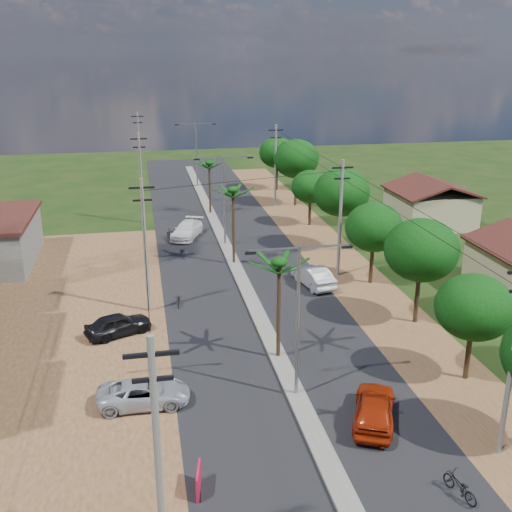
{
  "coord_description": "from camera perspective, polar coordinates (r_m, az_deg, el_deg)",
  "views": [
    {
      "loc": [
        -6.96,
        -25.34,
        16.54
      ],
      "look_at": [
        0.51,
        13.16,
        3.0
      ],
      "focal_mm": 42.0,
      "sensor_mm": 36.0,
      "label": 1
    }
  ],
  "objects": [
    {
      "name": "tree_east_b",
      "position": [
        32.57,
        20.07,
        -4.61
      ],
      "size": [
        4.0,
        4.0,
        5.83
      ],
      "color": "black",
      "rests_on": "ground"
    },
    {
      "name": "utility_pole_w_a",
      "position": [
        19.34,
        -9.3,
        -18.78
      ],
      "size": [
        1.6,
        0.24,
        9.0
      ],
      "color": "#605E56",
      "rests_on": "ground"
    },
    {
      "name": "car_parked_dark",
      "position": [
        37.62,
        -12.99,
        -6.41
      ],
      "size": [
        4.32,
        3.06,
        1.37
      ],
      "primitive_type": "imported",
      "rotation": [
        0.0,
        0.0,
        1.97
      ],
      "color": "black",
      "rests_on": "ground"
    },
    {
      "name": "house_east_far",
      "position": [
        61.86,
        16.3,
        5.06
      ],
      "size": [
        7.6,
        7.5,
        4.6
      ],
      "color": "tan",
      "rests_on": "ground"
    },
    {
      "name": "utility_pole_w_d",
      "position": [
        81.2,
        -11.07,
        10.36
      ],
      "size": [
        1.6,
        0.24,
        9.0
      ],
      "color": "#605E56",
      "rests_on": "ground"
    },
    {
      "name": "ground",
      "position": [
        31.05,
        3.81,
        -13.19
      ],
      "size": [
        160.0,
        160.0,
        0.0
      ],
      "primitive_type": "plane",
      "color": "black",
      "rests_on": "ground"
    },
    {
      "name": "tree_east_f",
      "position": [
        59.02,
        5.22,
        6.59
      ],
      "size": [
        3.8,
        3.8,
        5.52
      ],
      "color": "black",
      "rests_on": "ground"
    },
    {
      "name": "tree_east_c",
      "position": [
        38.2,
        15.48,
        0.54
      ],
      "size": [
        4.6,
        4.6,
        6.83
      ],
      "color": "black",
      "rests_on": "ground"
    },
    {
      "name": "tree_east_g",
      "position": [
        66.49,
        3.84,
        9.22
      ],
      "size": [
        5.0,
        5.0,
        7.38
      ],
      "color": "black",
      "rests_on": "ground"
    },
    {
      "name": "moto_rider_east",
      "position": [
        26.14,
        18.83,
        -20.11
      ],
      "size": [
        1.07,
        1.87,
        0.93
      ],
      "primitive_type": "imported",
      "rotation": [
        0.0,
        0.0,
        3.41
      ],
      "color": "black",
      "rests_on": "ground"
    },
    {
      "name": "tree_east_h",
      "position": [
        74.17,
        2.02,
        9.8
      ],
      "size": [
        4.4,
        4.4,
        6.52
      ],
      "color": "black",
      "rests_on": "ground"
    },
    {
      "name": "palm_median_mid",
      "position": [
        47.09,
        -2.2,
        5.97
      ],
      "size": [
        2.0,
        2.0,
        6.55
      ],
      "color": "black",
      "rests_on": "ground"
    },
    {
      "name": "car_parked_silver",
      "position": [
        30.49,
        -10.62,
        -12.79
      ],
      "size": [
        4.56,
        2.18,
        1.25
      ],
      "primitive_type": "imported",
      "rotation": [
        0.0,
        0.0,
        1.55
      ],
      "color": "#ACAFB5",
      "rests_on": "ground"
    },
    {
      "name": "utility_pole_w_b",
      "position": [
        39.15,
        -10.52,
        1.2
      ],
      "size": [
        1.6,
        0.24,
        9.0
      ],
      "color": "#605E56",
      "rests_on": "ground"
    },
    {
      "name": "moto_rider_west_a",
      "position": [
        41.13,
        -7.38,
        -4.22
      ],
      "size": [
        0.69,
        1.59,
        0.81
      ],
      "primitive_type": "imported",
      "rotation": [
        0.0,
        0.0,
        -0.1
      ],
      "color": "black",
      "rests_on": "ground"
    },
    {
      "name": "streetlight_far",
      "position": [
        76.57,
        -5.72,
        10.13
      ],
      "size": [
        5.1,
        0.18,
        8.0
      ],
      "color": "gray",
      "rests_on": "ground"
    },
    {
      "name": "road",
      "position": [
        44.14,
        -1.1,
        -2.93
      ],
      "size": [
        12.0,
        110.0,
        0.04
      ],
      "primitive_type": "cube",
      "color": "black",
      "rests_on": "ground"
    },
    {
      "name": "utility_pole_w_c",
      "position": [
        60.5,
        -10.89,
        7.48
      ],
      "size": [
        1.6,
        0.24,
        9.0
      ],
      "color": "#605E56",
      "rests_on": "ground"
    },
    {
      "name": "streetlight_mid",
      "position": [
        52.16,
        -3.04,
        6.0
      ],
      "size": [
        5.1,
        0.18,
        8.0
      ],
      "color": "gray",
      "rests_on": "ground"
    },
    {
      "name": "utility_pole_e_b",
      "position": [
        45.35,
        8.04,
        3.8
      ],
      "size": [
        1.6,
        0.24,
        9.0
      ],
      "color": "#605E56",
      "rests_on": "ground"
    },
    {
      "name": "car_white_far",
      "position": [
        55.83,
        -6.58,
        2.46
      ],
      "size": [
        3.79,
        5.35,
        1.44
      ],
      "primitive_type": "imported",
      "rotation": [
        0.0,
        0.0,
        -0.4
      ],
      "color": "silver",
      "rests_on": "ground"
    },
    {
      "name": "tree_east_d",
      "position": [
        44.32,
        11.17,
        2.7
      ],
      "size": [
        4.2,
        4.2,
        6.13
      ],
      "color": "black",
      "rests_on": "ground"
    },
    {
      "name": "tree_east_e",
      "position": [
        51.44,
        8.14,
        5.99
      ],
      "size": [
        4.8,
        4.8,
        7.14
      ],
      "color": "black",
      "rests_on": "ground"
    },
    {
      "name": "median",
      "position": [
        46.87,
        -1.73,
        -1.51
      ],
      "size": [
        1.0,
        90.0,
        0.18
      ],
      "primitive_type": "cube",
      "color": "#605E56",
      "rests_on": "ground"
    },
    {
      "name": "moto_rider_west_b",
      "position": [
        55.2,
        -8.14,
        1.99
      ],
      "size": [
        1.03,
        1.83,
        1.06
      ],
      "primitive_type": "imported",
      "rotation": [
        0.0,
        0.0,
        0.32
      ],
      "color": "black",
      "rests_on": "ground"
    },
    {
      "name": "car_silver_mid",
      "position": [
        44.24,
        5.46,
        -1.95
      ],
      "size": [
        2.41,
        4.75,
        1.5
      ],
      "primitive_type": "imported",
      "rotation": [
        0.0,
        0.0,
        3.33
      ],
      "color": "#ACAFB5",
      "rests_on": "ground"
    },
    {
      "name": "palm_median_far",
      "position": [
        62.75,
        -4.48,
        8.64
      ],
      "size": [
        2.0,
        2.0,
        5.85
      ],
      "color": "black",
      "rests_on": "ground"
    },
    {
      "name": "car_red_near",
      "position": [
        29.2,
        11.21,
        -14.03
      ],
      "size": [
        3.53,
        4.91,
        1.55
      ],
      "primitive_type": "imported",
      "rotation": [
        0.0,
        0.0,
        2.72
      ],
      "color": "#942008",
      "rests_on": "ground"
    },
    {
      "name": "utility_pole_e_c",
      "position": [
        66.03,
        1.88,
        8.76
      ],
      "size": [
        1.6,
        0.24,
        9.0
      ],
      "color": "#605E56",
      "rests_on": "ground"
    },
    {
      "name": "dirt_shoulder_east",
      "position": [
        46.25,
        9.34,
        -2.15
      ],
      "size": [
        5.0,
        90.0,
        0.03
      ],
      "primitive_type": "cube",
      "color": "brown",
      "rests_on": "ground"
    },
    {
      "name": "streetlight_near",
      "position": [
        28.79,
        4.02,
        -5.1
      ],
      "size": [
        5.1,
        0.18,
        8.0
      ],
      "color": "gray",
      "rests_on": "ground"
    },
    {
      "name": "dirt_lot_west",
      "position": [
        38.07,
        -22.21,
        -8.21
      ],
      "size": [
        18.0,
        46.0,
        0.04
      ],
      "primitive_type": "cube",
      "color": "brown",
      "rests_on": "ground"
    },
    {
      "name": "roadside_sign",
      "position": [
        25.13,
        -5.48,
        -20.55
      ],
      "size": [
        0.34,
        1.34,
        1.12
      ],
      "rotation": [
        0.0,
        0.0,
        -0.19
      ],
      "color": "#B41030",
      "rests_on": "ground"
    },
    {
      "name": "palm_median_near",
      "position": [
        32.1,
        2.23,
        -1.02
      ],
      "size": [
        2.0,
        2.0,
        6.15
      ],
      "color": "black",
      "rests_on": "ground"
    }
  ]
}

